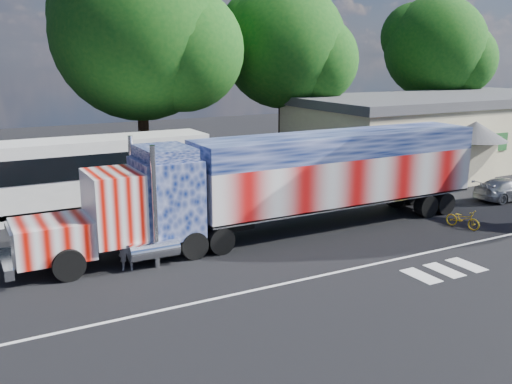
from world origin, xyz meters
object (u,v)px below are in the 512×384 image
tree_ne_a (286,47)px  coach_bus (83,174)px  parked_car (508,189)px  tree_n_mid (142,33)px  semi_truck (290,180)px  woman (127,248)px  bicycle (463,219)px  tree_far_ne (437,48)px

tree_ne_a → coach_bus: bearing=-158.8°
parked_car → tree_n_mid: size_ratio=0.28×
semi_truck → woman: 8.24m
bicycle → tree_far_ne: size_ratio=0.13×
semi_truck → coach_bus: bearing=132.5°
coach_bus → woman: coach_bus is taller
parked_car → bicycle: size_ratio=2.47×
bicycle → tree_n_mid: (-9.64, 17.94, 8.93)m
coach_bus → tree_n_mid: tree_n_mid is taller
bicycle → tree_ne_a: size_ratio=0.13×
coach_bus → tree_ne_a: 18.51m
bicycle → semi_truck: bearing=141.9°
woman → tree_far_ne: 37.59m
coach_bus → tree_ne_a: tree_ne_a is taller
tree_far_ne → parked_car: bearing=-122.6°
tree_n_mid → tree_far_ne: size_ratio=1.15×
tree_far_ne → tree_ne_a: size_ratio=0.99×
tree_n_mid → tree_far_ne: tree_n_mid is taller
coach_bus → tree_n_mid: bearing=48.8°
semi_truck → tree_far_ne: (24.68, 15.72, 6.12)m
coach_bus → parked_car: 23.52m
semi_truck → coach_bus: semi_truck is taller
tree_n_mid → coach_bus: bearing=-131.2°
tree_ne_a → parked_car: bearing=-69.8°
coach_bus → bicycle: 19.16m
parked_car → bicycle: 7.11m
parked_car → tree_n_mid: bearing=49.9°
parked_car → tree_far_ne: tree_far_ne is taller
coach_bus → woman: size_ratio=7.36×
parked_car → tree_far_ne: bearing=-29.5°
tree_ne_a → woman: bearing=-136.6°
tree_n_mid → parked_car: bearing=-43.2°
semi_truck → parked_car: size_ratio=5.33×
parked_car → tree_ne_a: tree_ne_a is taller
bicycle → tree_far_ne: tree_far_ne is taller
semi_truck → tree_far_ne: tree_far_ne is taller
bicycle → tree_far_ne: (17.10, 19.16, 8.14)m
bicycle → tree_ne_a: 19.73m
coach_bus → tree_n_mid: (5.49, 6.27, 7.39)m
tree_n_mid → tree_far_ne: 26.77m
semi_truck → tree_n_mid: size_ratio=1.50×
tree_far_ne → bicycle: bearing=-131.7°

